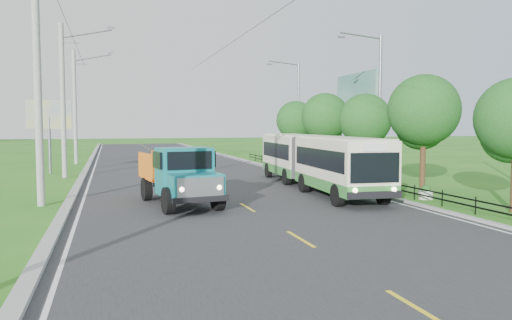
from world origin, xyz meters
name	(u,v)px	position (x,y,z in m)	size (l,w,h in m)	color
ground	(300,240)	(0.00, 0.00, 0.00)	(240.00, 240.00, 0.00)	#256919
road	(193,175)	(0.00, 20.00, 0.01)	(14.00, 120.00, 0.02)	#28282B
curb_left	(82,177)	(-7.20, 20.00, 0.07)	(0.40, 120.00, 0.15)	#9E9E99
curb_right	(291,172)	(7.15, 20.00, 0.05)	(0.30, 120.00, 0.10)	#9E9E99
edge_line_left	(91,178)	(-6.65, 20.00, 0.02)	(0.12, 120.00, 0.00)	silver
edge_line_right	(284,173)	(6.65, 20.00, 0.02)	(0.12, 120.00, 0.00)	silver
centre_dash	(300,239)	(0.00, 0.00, 0.02)	(0.12, 2.20, 0.00)	yellow
railing_right	(338,176)	(8.00, 14.00, 0.30)	(0.04, 40.00, 0.60)	black
pole_near	(39,86)	(-8.26, 9.00, 5.09)	(3.51, 0.32, 10.00)	gray
pole_mid	(64,100)	(-8.26, 21.00, 5.09)	(3.51, 0.32, 10.00)	gray
pole_far	(75,106)	(-8.26, 33.00, 5.09)	(3.51, 0.32, 10.00)	gray
tree_third	(423,114)	(9.86, 8.14, 3.99)	(3.60, 3.62, 6.00)	#382314
tree_fourth	(365,123)	(9.86, 14.14, 3.59)	(3.24, 3.31, 5.40)	#382314
tree_fifth	(325,120)	(9.86, 20.14, 3.85)	(3.48, 3.52, 5.80)	#382314
tree_back	(296,123)	(9.86, 26.14, 3.65)	(3.30, 3.36, 5.50)	#382314
streetlight_mid	(378,102)	(10.64, 14.00, 4.90)	(3.02, 0.20, 9.07)	slate
streetlight_far	(297,109)	(10.64, 28.00, 4.90)	(3.02, 0.20, 9.07)	slate
planter_near	(426,193)	(8.60, 6.00, 0.29)	(0.64, 0.64, 0.67)	silver
planter_mid	(347,176)	(8.60, 14.00, 0.29)	(0.64, 0.64, 0.67)	silver
planter_far	(299,166)	(8.60, 22.00, 0.29)	(0.64, 0.64, 0.67)	silver
billboard_left	(49,119)	(-9.50, 24.00, 3.87)	(3.00, 0.20, 5.20)	slate
billboard_right	(356,100)	(12.30, 20.00, 5.34)	(0.24, 6.00, 7.30)	slate
bus	(315,158)	(5.17, 11.03, 1.68)	(3.31, 14.62, 2.80)	#307830
dump_truck	(179,172)	(-2.62, 7.59, 1.42)	(3.07, 6.23, 2.51)	#14737C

